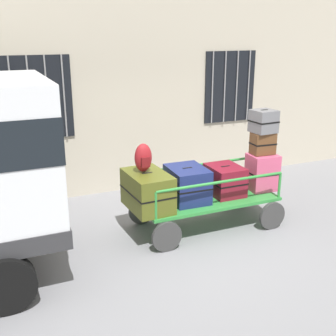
% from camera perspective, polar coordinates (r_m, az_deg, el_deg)
% --- Properties ---
extents(ground_plane, '(40.00, 40.00, 0.00)m').
position_cam_1_polar(ground_plane, '(6.91, 2.80, -9.43)').
color(ground_plane, gray).
extents(building_wall, '(12.00, 0.38, 5.00)m').
position_cam_1_polar(building_wall, '(8.68, -5.09, 13.34)').
color(building_wall, '#BCB29E').
rests_on(building_wall, ground).
extents(luggage_cart, '(2.37, 1.11, 0.52)m').
position_cam_1_polar(luggage_cart, '(7.20, 5.13, -4.69)').
color(luggage_cart, '#2D8438').
rests_on(luggage_cart, ground).
extents(cart_railing, '(2.24, 0.98, 0.45)m').
position_cam_1_polar(cart_railing, '(7.03, 5.24, -1.13)').
color(cart_railing, '#2D8438').
rests_on(cart_railing, luggage_cart).
extents(suitcase_left_bottom, '(0.62, 0.91, 0.58)m').
position_cam_1_polar(suitcase_left_bottom, '(6.61, -2.73, -3.05)').
color(suitcase_left_bottom, '#4C5119').
rests_on(suitcase_left_bottom, luggage_cart).
extents(suitcase_midleft_bottom, '(0.60, 0.75, 0.56)m').
position_cam_1_polar(suitcase_midleft_bottom, '(6.93, 2.55, -2.16)').
color(suitcase_midleft_bottom, navy).
rests_on(suitcase_midleft_bottom, luggage_cart).
extents(suitcase_center_bottom, '(0.53, 0.65, 0.49)m').
position_cam_1_polar(suitcase_center_bottom, '(7.26, 7.54, -1.60)').
color(suitcase_center_bottom, maroon).
rests_on(suitcase_center_bottom, luggage_cart).
extents(suitcase_midright_bottom, '(0.51, 0.46, 0.63)m').
position_cam_1_polar(suitcase_midright_bottom, '(7.57, 12.38, -0.52)').
color(suitcase_midright_bottom, '#CC4C72').
rests_on(suitcase_midright_bottom, luggage_cart).
extents(suitcase_midright_middle, '(0.41, 0.29, 0.37)m').
position_cam_1_polar(suitcase_midright_middle, '(7.46, 12.47, 3.21)').
color(suitcase_midright_middle, brown).
rests_on(suitcase_midright_middle, suitcase_midright_bottom).
extents(suitcase_midright_top, '(0.41, 0.40, 0.38)m').
position_cam_1_polar(suitcase_midright_top, '(7.40, 12.56, 6.09)').
color(suitcase_midright_top, slate).
rests_on(suitcase_midright_top, suitcase_midright_middle).
extents(backpack, '(0.27, 0.22, 0.44)m').
position_cam_1_polar(backpack, '(6.50, -3.29, 1.35)').
color(backpack, maroon).
rests_on(backpack, suitcase_left_bottom).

